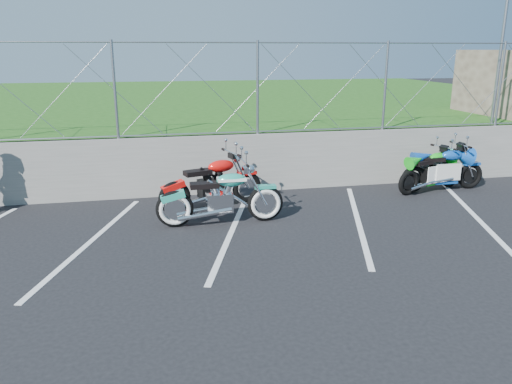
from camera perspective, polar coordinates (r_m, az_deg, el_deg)
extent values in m
plane|color=black|center=(8.03, -1.56, -6.78)|extent=(90.00, 90.00, 0.00)
cube|color=slate|center=(11.14, -4.87, 3.18)|extent=(30.00, 0.22, 1.30)
cube|color=#1D4A13|center=(20.97, -8.39, 9.07)|extent=(30.00, 20.00, 1.30)
cylinder|color=gray|center=(10.87, -5.20, 16.67)|extent=(28.00, 0.03, 0.03)
cylinder|color=gray|center=(11.01, -4.96, 6.73)|extent=(28.00, 0.03, 0.03)
cylinder|color=gray|center=(14.07, 26.05, 13.16)|extent=(0.08, 0.08, 3.00)
cube|color=silver|center=(8.91, -18.21, -5.24)|extent=(1.49, 4.31, 0.01)
cube|color=silver|center=(8.95, -2.73, -4.34)|extent=(1.49, 4.31, 0.01)
cube|color=silver|center=(9.60, 11.57, -3.22)|extent=(1.49, 4.31, 0.01)
cube|color=silver|center=(10.76, 23.40, -2.15)|extent=(1.49, 4.31, 0.01)
torus|color=black|center=(9.10, -9.27, -1.93)|extent=(0.68, 0.11, 0.68)
torus|color=black|center=(9.32, 1.06, -1.29)|extent=(0.68, 0.11, 0.68)
cube|color=silver|center=(9.15, -4.18, -1.19)|extent=(0.48, 0.29, 0.35)
ellipsoid|color=teal|center=(9.07, -2.81, 1.40)|extent=(0.55, 0.25, 0.24)
cube|color=black|center=(9.02, -5.92, 0.78)|extent=(0.52, 0.25, 0.09)
cube|color=teal|center=(9.23, 1.07, 0.61)|extent=(0.39, 0.16, 0.06)
cylinder|color=silver|center=(9.03, -1.39, 3.50)|extent=(0.03, 0.74, 0.03)
torus|color=black|center=(9.83, -9.28, -0.66)|extent=(0.66, 0.30, 0.66)
torus|color=black|center=(10.44, -1.05, 0.55)|extent=(0.66, 0.30, 0.66)
cube|color=black|center=(10.07, -5.16, 0.47)|extent=(0.55, 0.43, 0.36)
ellipsoid|color=#F7130E|center=(10.06, -4.01, 2.98)|extent=(0.61, 0.41, 0.25)
cube|color=black|center=(9.88, -6.68, 2.22)|extent=(0.58, 0.40, 0.10)
cube|color=#F7130E|center=(10.36, -1.06, 2.19)|extent=(0.43, 0.27, 0.06)
cylinder|color=silver|center=(10.10, -2.87, 4.54)|extent=(0.25, 0.74, 0.03)
torus|color=black|center=(11.48, 17.02, 1.03)|extent=(0.57, 0.27, 0.57)
torus|color=black|center=(12.48, 21.31, 1.79)|extent=(0.57, 0.27, 0.57)
cube|color=black|center=(11.93, 19.24, 1.86)|extent=(0.50, 0.39, 0.32)
ellipsoid|color=#19CA20|center=(12.01, 20.06, 3.73)|extent=(0.55, 0.37, 0.22)
cube|color=black|center=(11.68, 18.57, 3.21)|extent=(0.52, 0.36, 0.09)
cube|color=#19CA20|center=(12.42, 21.44, 2.98)|extent=(0.39, 0.24, 0.06)
cylinder|color=silver|center=(12.09, 20.67, 4.81)|extent=(0.23, 0.66, 0.03)
torus|color=black|center=(11.75, 17.54, 1.42)|extent=(0.61, 0.12, 0.61)
torus|color=black|center=(12.53, 23.27, 1.72)|extent=(0.61, 0.12, 0.61)
cube|color=black|center=(12.09, 20.46, 2.04)|extent=(0.47, 0.29, 0.34)
ellipsoid|color=#114AA8|center=(12.13, 21.53, 3.94)|extent=(0.54, 0.25, 0.23)
cube|color=black|center=(11.88, 19.54, 3.55)|extent=(0.51, 0.25, 0.09)
cube|color=#114AA8|center=(12.46, 23.41, 2.99)|extent=(0.39, 0.15, 0.06)
cylinder|color=silver|center=(12.18, 22.33, 5.04)|extent=(0.03, 0.73, 0.03)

